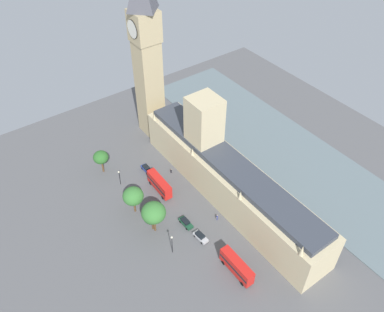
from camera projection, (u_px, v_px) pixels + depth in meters
The scene contains 17 objects.
ground_plane at pixel (223, 199), 118.63m from camera, with size 139.85×139.85×0.00m, color #565659.
river_thames at pixel (294, 159), 131.76m from camera, with size 29.91×125.86×0.25m, color slate.
parliament_building at pixel (225, 174), 115.39m from camera, with size 12.32×69.85×28.07m.
clock_tower at pixel (146, 52), 123.38m from camera, with size 8.14×8.14×59.01m.
car_blue_under_trees at pixel (147, 169), 127.14m from camera, with size 1.99×4.47×1.74m.
double_decker_bus_opposite_hall at pixel (159, 184), 119.65m from camera, with size 2.81×10.54×4.75m.
car_dark_green_by_river_gate at pixel (186, 223), 110.96m from camera, with size 2.03×4.77×1.74m.
car_silver_near_tower at pixel (200, 237), 107.40m from camera, with size 2.19×4.76×1.74m.
double_decker_bus_kerbside at pixel (237, 266), 98.65m from camera, with size 2.67×10.51×4.75m.
pedestrian_far_end at pixel (217, 217), 112.53m from camera, with size 0.69×0.61×1.68m.
pedestrian_trailing at pixel (171, 171), 126.61m from camera, with size 0.57×0.65×1.56m.
plane_tree_midblock at pixel (101, 157), 123.40m from camera, with size 4.77×4.77×8.15m.
plane_tree_corner at pixel (154, 213), 105.14m from camera, with size 6.65×6.65×10.31m.
plane_tree_leading at pixel (152, 216), 106.90m from camera, with size 4.99×4.99×7.58m.
plane_tree_slot_10 at pixel (133, 196), 110.93m from camera, with size 5.93×5.93×8.95m.
street_lamp_slot_11 at pixel (119, 175), 120.58m from camera, with size 0.56×0.56×5.57m.
street_lamp_slot_12 at pixel (172, 242), 101.61m from camera, with size 0.56×0.56×6.77m.
Camera 1 is at (53.99, 59.03, 89.03)m, focal length 37.17 mm.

